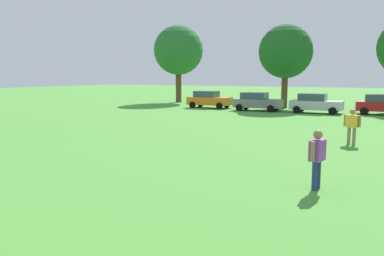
{
  "coord_description": "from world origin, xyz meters",
  "views": [
    {
      "loc": [
        8.73,
        0.32,
        3.27
      ],
      "look_at": [
        3.98,
        9.47,
        1.88
      ],
      "focal_mm": 37.01,
      "sensor_mm": 36.0,
      "label": 1
    }
  ],
  "objects_px": {
    "bystander_near_trees": "(352,124)",
    "tree_far_left": "(178,50)",
    "tree_left": "(286,52)",
    "parked_car_silver_2": "(315,103)",
    "adult_bystander": "(317,154)",
    "parked_car_red_3": "(384,105)",
    "parked_car_gray_1": "(257,101)",
    "parked_car_orange_0": "(209,99)"
  },
  "relations": [
    {
      "from": "adult_bystander",
      "to": "bystander_near_trees",
      "type": "height_order",
      "value": "adult_bystander"
    },
    {
      "from": "parked_car_orange_0",
      "to": "parked_car_gray_1",
      "type": "height_order",
      "value": "same"
    },
    {
      "from": "tree_left",
      "to": "parked_car_red_3",
      "type": "bearing_deg",
      "value": -19.1
    },
    {
      "from": "parked_car_gray_1",
      "to": "tree_left",
      "type": "relative_size",
      "value": 0.53
    },
    {
      "from": "parked_car_red_3",
      "to": "tree_left",
      "type": "distance_m",
      "value": 10.64
    },
    {
      "from": "bystander_near_trees",
      "to": "parked_car_gray_1",
      "type": "bearing_deg",
      "value": -42.67
    },
    {
      "from": "bystander_near_trees",
      "to": "parked_car_orange_0",
      "type": "distance_m",
      "value": 21.78
    },
    {
      "from": "tree_left",
      "to": "tree_far_left",
      "type": "bearing_deg",
      "value": 169.44
    },
    {
      "from": "adult_bystander",
      "to": "parked_car_silver_2",
      "type": "height_order",
      "value": "adult_bystander"
    },
    {
      "from": "parked_car_gray_1",
      "to": "parked_car_red_3",
      "type": "height_order",
      "value": "same"
    },
    {
      "from": "adult_bystander",
      "to": "parked_car_silver_2",
      "type": "xyz_separation_m",
      "value": [
        -4.29,
        23.53,
        -0.17
      ]
    },
    {
      "from": "parked_car_orange_0",
      "to": "tree_far_left",
      "type": "distance_m",
      "value": 10.44
    },
    {
      "from": "bystander_near_trees",
      "to": "parked_car_silver_2",
      "type": "relative_size",
      "value": 0.39
    },
    {
      "from": "parked_car_silver_2",
      "to": "parked_car_red_3",
      "type": "distance_m",
      "value": 5.36
    },
    {
      "from": "tree_far_left",
      "to": "tree_left",
      "type": "relative_size",
      "value": 1.12
    },
    {
      "from": "adult_bystander",
      "to": "tree_far_left",
      "type": "distance_m",
      "value": 37.48
    },
    {
      "from": "parked_car_gray_1",
      "to": "parked_car_red_3",
      "type": "bearing_deg",
      "value": 6.5
    },
    {
      "from": "adult_bystander",
      "to": "tree_far_left",
      "type": "height_order",
      "value": "tree_far_left"
    },
    {
      "from": "parked_car_silver_2",
      "to": "tree_left",
      "type": "distance_m",
      "value": 7.32
    },
    {
      "from": "bystander_near_trees",
      "to": "parked_car_gray_1",
      "type": "height_order",
      "value": "parked_car_gray_1"
    },
    {
      "from": "bystander_near_trees",
      "to": "parked_car_orange_0",
      "type": "height_order",
      "value": "parked_car_orange_0"
    },
    {
      "from": "parked_car_orange_0",
      "to": "parked_car_red_3",
      "type": "bearing_deg",
      "value": 0.94
    },
    {
      "from": "adult_bystander",
      "to": "bystander_near_trees",
      "type": "bearing_deg",
      "value": -170.6
    },
    {
      "from": "parked_car_silver_2",
      "to": "tree_far_left",
      "type": "distance_m",
      "value": 19.25
    },
    {
      "from": "adult_bystander",
      "to": "parked_car_red_3",
      "type": "bearing_deg",
      "value": -172.09
    },
    {
      "from": "parked_car_silver_2",
      "to": "parked_car_red_3",
      "type": "relative_size",
      "value": 1.0
    },
    {
      "from": "parked_car_orange_0",
      "to": "parked_car_silver_2",
      "type": "height_order",
      "value": "same"
    },
    {
      "from": "adult_bystander",
      "to": "parked_car_gray_1",
      "type": "height_order",
      "value": "adult_bystander"
    },
    {
      "from": "bystander_near_trees",
      "to": "parked_car_silver_2",
      "type": "xyz_separation_m",
      "value": [
        -4.41,
        15.1,
        -0.14
      ]
    },
    {
      "from": "parked_car_red_3",
      "to": "tree_far_left",
      "type": "xyz_separation_m",
      "value": [
        -22.51,
        5.64,
        5.31
      ]
    },
    {
      "from": "parked_car_gray_1",
      "to": "parked_car_red_3",
      "type": "relative_size",
      "value": 1.0
    },
    {
      "from": "bystander_near_trees",
      "to": "tree_far_left",
      "type": "distance_m",
      "value": 31.16
    },
    {
      "from": "parked_car_orange_0",
      "to": "parked_car_gray_1",
      "type": "xyz_separation_m",
      "value": [
        5.31,
        -0.93,
        0.0
      ]
    },
    {
      "from": "bystander_near_trees",
      "to": "parked_car_orange_0",
      "type": "relative_size",
      "value": 0.39
    },
    {
      "from": "parked_car_silver_2",
      "to": "parked_car_red_3",
      "type": "xyz_separation_m",
      "value": [
        5.26,
        1.06,
        0.0
      ]
    },
    {
      "from": "adult_bystander",
      "to": "parked_car_gray_1",
      "type": "relative_size",
      "value": 0.4
    },
    {
      "from": "tree_far_left",
      "to": "bystander_near_trees",
      "type": "bearing_deg",
      "value": -45.19
    },
    {
      "from": "adult_bystander",
      "to": "parked_car_orange_0",
      "type": "height_order",
      "value": "adult_bystander"
    },
    {
      "from": "bystander_near_trees",
      "to": "tree_far_left",
      "type": "relative_size",
      "value": 0.18
    },
    {
      "from": "tree_far_left",
      "to": "tree_left",
      "type": "bearing_deg",
      "value": -10.56
    },
    {
      "from": "parked_car_silver_2",
      "to": "tree_left",
      "type": "relative_size",
      "value": 0.53
    },
    {
      "from": "parked_car_orange_0",
      "to": "parked_car_gray_1",
      "type": "relative_size",
      "value": 1.0
    }
  ]
}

